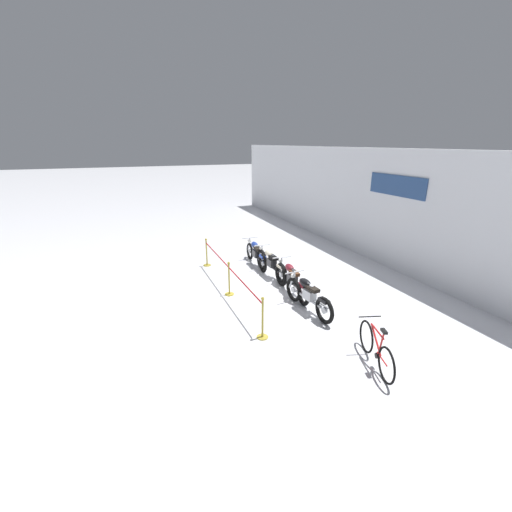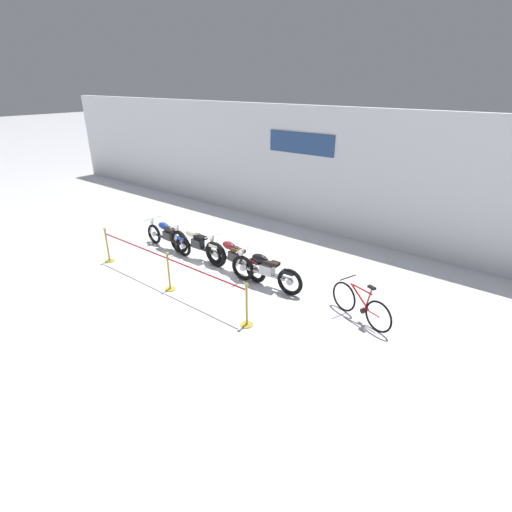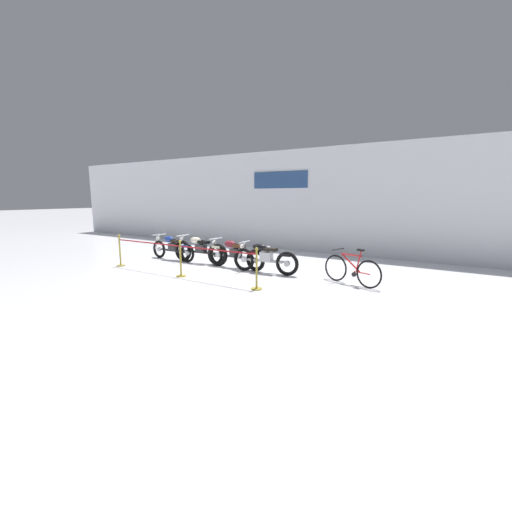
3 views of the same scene
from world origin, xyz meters
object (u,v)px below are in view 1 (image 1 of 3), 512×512
motorcycle_cream_1 (271,264)px  motorcycle_maroon_2 (292,279)px  stanchion_mid_right (263,324)px  stanchion_mid_left (229,284)px  stanchion_far_left (218,262)px  motorcycle_black_3 (308,295)px  motorcycle_blue_0 (256,254)px  bicycle (376,349)px

motorcycle_cream_1 → motorcycle_maroon_2: motorcycle_cream_1 is taller
motorcycle_maroon_2 → stanchion_mid_right: size_ratio=2.25×
stanchion_mid_left → stanchion_far_left: bearing=180.0°
motorcycle_cream_1 → motorcycle_black_3: bearing=-1.9°
stanchion_far_left → stanchion_mid_left: bearing=-0.0°
motorcycle_black_3 → stanchion_mid_right: stanchion_mid_right is taller
motorcycle_blue_0 → stanchion_mid_right: stanchion_mid_right is taller
motorcycle_black_3 → stanchion_mid_right: size_ratio=2.04×
motorcycle_blue_0 → stanchion_mid_right: bearing=-20.0°
motorcycle_black_3 → stanchion_mid_right: bearing=-64.8°
motorcycle_blue_0 → stanchion_mid_left: stanchion_mid_left is taller
stanchion_mid_left → stanchion_mid_right: (2.59, 0.00, 0.00)m
stanchion_mid_left → motorcycle_cream_1: bearing=115.8°
motorcycle_cream_1 → stanchion_mid_right: size_ratio=2.21×
stanchion_mid_left → stanchion_mid_right: 2.59m
motorcycle_maroon_2 → stanchion_far_left: size_ratio=0.44×
bicycle → stanchion_far_left: bearing=-162.8°
stanchion_far_left → motorcycle_blue_0: bearing=117.9°
motorcycle_maroon_2 → stanchion_mid_left: bearing=-108.3°
bicycle → motorcycle_maroon_2: bearing=179.4°
motorcycle_blue_0 → stanchion_far_left: stanchion_far_left is taller
motorcycle_maroon_2 → stanchion_mid_left: (-0.59, -1.79, -0.09)m
stanchion_far_left → motorcycle_maroon_2: bearing=44.7°
motorcycle_cream_1 → stanchion_mid_left: size_ratio=2.21×
motorcycle_maroon_2 → bicycle: bearing=-0.6°
motorcycle_cream_1 → stanchion_mid_left: (0.85, -1.75, -0.11)m
stanchion_mid_left → stanchion_mid_right: bearing=0.0°
stanchion_mid_left → motorcycle_black_3: bearing=42.7°
motorcycle_maroon_2 → motorcycle_black_3: 1.22m
bicycle → motorcycle_black_3: bearing=-178.2°
motorcycle_blue_0 → stanchion_far_left: bearing=-62.1°
motorcycle_cream_1 → stanchion_mid_right: (3.44, -1.75, -0.11)m
motorcycle_blue_0 → stanchion_mid_right: (4.72, -1.72, -0.10)m
motorcycle_blue_0 → bicycle: 6.55m
motorcycle_cream_1 → motorcycle_maroon_2: bearing=1.5°
motorcycle_black_3 → motorcycle_maroon_2: bearing=174.0°
motorcycle_maroon_2 → bicycle: bicycle is taller
motorcycle_black_3 → stanchion_mid_left: 2.46m
motorcycle_blue_0 → bicycle: bearing=0.3°
motorcycle_blue_0 → stanchion_far_left: size_ratio=0.40×
bicycle → motorcycle_cream_1: bearing=179.9°
motorcycle_black_3 → motorcycle_blue_0: bearing=179.2°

